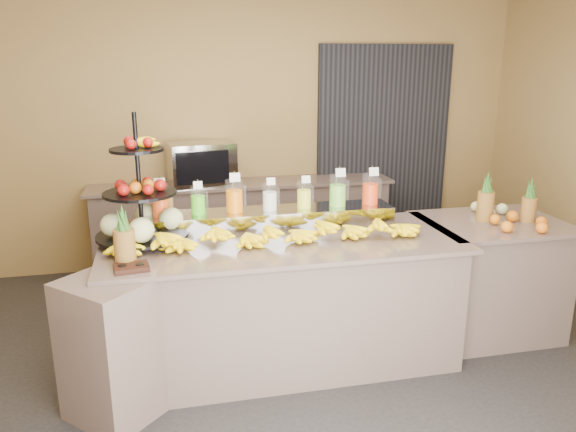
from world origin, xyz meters
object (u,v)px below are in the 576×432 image
object	(u,v)px
fruit_stand	(147,210)
condiment_caddy	(131,267)
oven_warmer	(201,163)
pitcher_tray	(270,219)
right_fruit_pile	(512,215)
banana_heap	(270,232)

from	to	relation	value
fruit_stand	condiment_caddy	world-z (taller)	fruit_stand
fruit_stand	oven_warmer	xyz separation A→B (m)	(0.50, 1.76, -0.01)
pitcher_tray	right_fruit_pile	distance (m)	1.84
right_fruit_pile	fruit_stand	bearing A→B (deg)	175.87
oven_warmer	condiment_caddy	bearing A→B (deg)	-112.37
condiment_caddy	fruit_stand	bearing A→B (deg)	79.49
right_fruit_pile	banana_heap	bearing A→B (deg)	-179.22
banana_heap	condiment_caddy	size ratio (longest dim) A/B	10.49
condiment_caddy	pitcher_tray	bearing A→B (deg)	33.06
condiment_caddy	right_fruit_pile	distance (m)	2.81
pitcher_tray	right_fruit_pile	bearing A→B (deg)	-9.04
right_fruit_pile	pitcher_tray	bearing A→B (deg)	170.96
banana_heap	oven_warmer	distance (m)	2.01
condiment_caddy	right_fruit_pile	xyz separation A→B (m)	(2.79, 0.34, 0.06)
pitcher_tray	right_fruit_pile	xyz separation A→B (m)	(1.82, -0.29, -0.00)
fruit_stand	right_fruit_pile	distance (m)	2.70
oven_warmer	pitcher_tray	bearing A→B (deg)	-85.18
fruit_stand	right_fruit_pile	size ratio (longest dim) A/B	2.04
fruit_stand	pitcher_tray	bearing A→B (deg)	20.80
banana_heap	right_fruit_pile	bearing A→B (deg)	0.78
banana_heap	right_fruit_pile	size ratio (longest dim) A/B	4.90
fruit_stand	banana_heap	bearing A→B (deg)	-0.57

